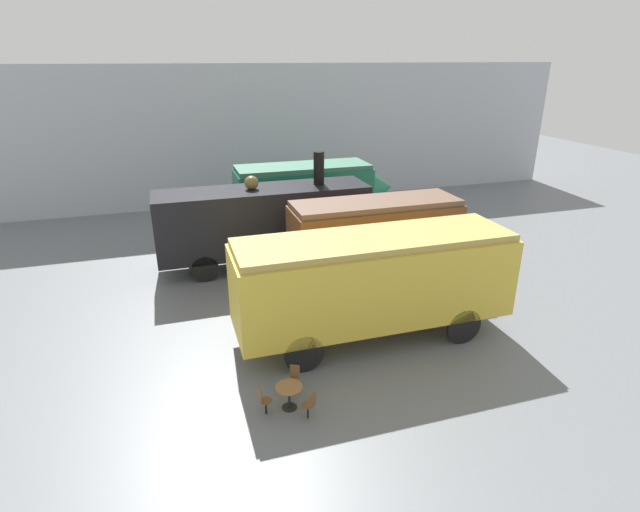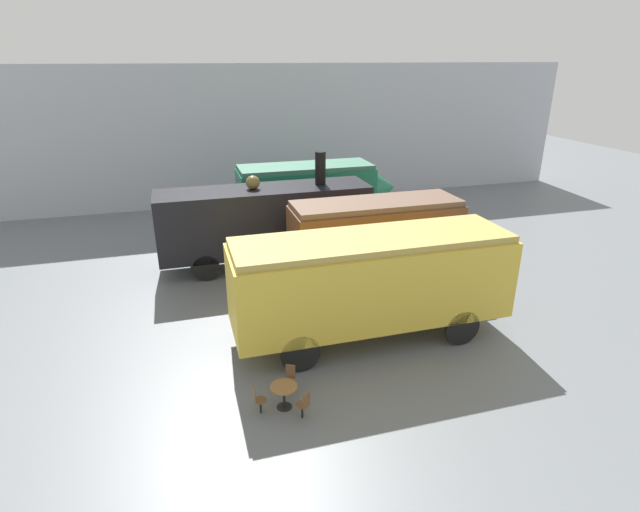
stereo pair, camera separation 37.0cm
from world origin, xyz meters
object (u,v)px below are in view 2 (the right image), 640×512
object	(u,v)px
steam_locomotive	(265,219)
passenger_coach_wooden	(375,234)
passenger_coach_vintage	(371,278)
cafe_table_near	(284,391)
cafe_chair_0	(304,404)
streamlined_locomotive	(318,191)
visitor_person	(307,299)

from	to	relation	value
steam_locomotive	passenger_coach_wooden	size ratio (longest dim) A/B	1.35
passenger_coach_vintage	cafe_table_near	distance (m)	5.11
cafe_table_near	cafe_chair_0	distance (m)	0.76
streamlined_locomotive	passenger_coach_wooden	xyz separation A→B (m)	(0.40, -7.58, -0.03)
cafe_table_near	cafe_chair_0	size ratio (longest dim) A/B	0.90
cafe_chair_0	visitor_person	size ratio (longest dim) A/B	0.53
steam_locomotive	visitor_person	size ratio (longest dim) A/B	5.99
passenger_coach_wooden	cafe_table_near	bearing A→B (deg)	-127.96
passenger_coach_wooden	cafe_chair_0	bearing A→B (deg)	-123.57
passenger_coach_vintage	cafe_chair_0	world-z (taller)	passenger_coach_vintage
passenger_coach_wooden	streamlined_locomotive	bearing A→B (deg)	93.00
passenger_coach_vintage	visitor_person	xyz separation A→B (m)	(-1.83, 1.83, -1.41)
streamlined_locomotive	cafe_table_near	bearing A→B (deg)	-109.55
steam_locomotive	passenger_coach_wooden	xyz separation A→B (m)	(4.16, -3.44, 0.01)
passenger_coach_vintage	visitor_person	distance (m)	2.95
passenger_coach_wooden	cafe_chair_0	xyz separation A→B (m)	(-5.24, -7.90, -1.78)
passenger_coach_vintage	visitor_person	world-z (taller)	passenger_coach_vintage
visitor_person	passenger_coach_vintage	bearing A→B (deg)	-44.98
streamlined_locomotive	passenger_coach_vintage	xyz separation A→B (m)	(-1.50, -11.88, -0.02)
visitor_person	passenger_coach_wooden	bearing A→B (deg)	33.52
steam_locomotive	cafe_table_near	distance (m)	10.95
steam_locomotive	cafe_table_near	xyz separation A→B (m)	(-1.51, -10.71, -1.73)
passenger_coach_wooden	cafe_chair_0	distance (m)	9.65
visitor_person	cafe_table_near	bearing A→B (deg)	-112.01
streamlined_locomotive	steam_locomotive	distance (m)	5.59
streamlined_locomotive	cafe_chair_0	distance (m)	16.32
streamlined_locomotive	steam_locomotive	size ratio (longest dim) A/B	0.93
streamlined_locomotive	visitor_person	bearing A→B (deg)	-108.35
streamlined_locomotive	visitor_person	world-z (taller)	streamlined_locomotive
passenger_coach_wooden	visitor_person	distance (m)	4.69
passenger_coach_wooden	steam_locomotive	bearing A→B (deg)	140.41
passenger_coach_vintage	streamlined_locomotive	bearing A→B (deg)	82.81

